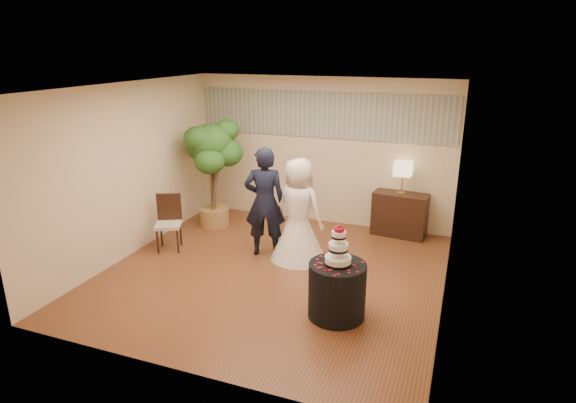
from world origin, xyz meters
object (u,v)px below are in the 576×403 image
at_px(wedding_cake, 339,245).
at_px(groom, 265,202).
at_px(cake_table, 337,290).
at_px(table_lamp, 402,178).
at_px(bride, 299,210).
at_px(console, 400,214).
at_px(ficus_tree, 212,173).
at_px(side_chair, 168,223).

bearing_deg(wedding_cake, groom, 137.85).
relative_size(groom, wedding_cake, 3.46).
height_order(cake_table, table_lamp, table_lamp).
bearing_deg(wedding_cake, bride, 125.00).
distance_m(wedding_cake, console, 3.18).
relative_size(cake_table, table_lamp, 1.26).
bearing_deg(console, groom, -133.73).
relative_size(groom, console, 1.90).
relative_size(groom, bride, 1.09).
relative_size(bride, ficus_tree, 0.81).
distance_m(cake_table, table_lamp, 3.21).
height_order(bride, table_lamp, bride).
bearing_deg(console, table_lamp, 0.00).
distance_m(console, table_lamp, 0.69).
bearing_deg(console, cake_table, -89.88).
bearing_deg(wedding_cake, side_chair, 161.71).
xyz_separation_m(table_lamp, side_chair, (-3.58, -2.04, -0.62)).
relative_size(groom, side_chair, 1.94).
bearing_deg(bride, cake_table, 137.89).
height_order(wedding_cake, console, wedding_cake).
height_order(console, table_lamp, table_lamp).
distance_m(groom, bride, 0.58).
relative_size(console, side_chair, 1.02).
bearing_deg(table_lamp, console, 0.00).
bearing_deg(cake_table, wedding_cake, 0.00).
bearing_deg(groom, ficus_tree, -48.89).
relative_size(cake_table, side_chair, 0.78).
xyz_separation_m(groom, bride, (0.57, 0.03, -0.07)).
bearing_deg(side_chair, groom, -10.13).
xyz_separation_m(bride, table_lamp, (1.39, 1.61, 0.25)).
bearing_deg(table_lamp, bride, -130.95).
bearing_deg(console, wedding_cake, -89.88).
xyz_separation_m(bride, ficus_tree, (-2.02, 0.85, 0.20)).
distance_m(ficus_tree, side_chair, 1.42).
distance_m(bride, table_lamp, 2.14).
height_order(bride, console, bride).
bearing_deg(ficus_tree, table_lamp, 12.45).
distance_m(cake_table, ficus_tree, 3.93).
bearing_deg(cake_table, ficus_tree, 142.52).
height_order(bride, side_chair, bride).
relative_size(wedding_cake, ficus_tree, 0.25).
bearing_deg(bride, table_lamp, -118.06).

